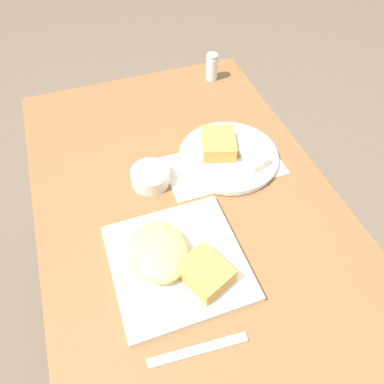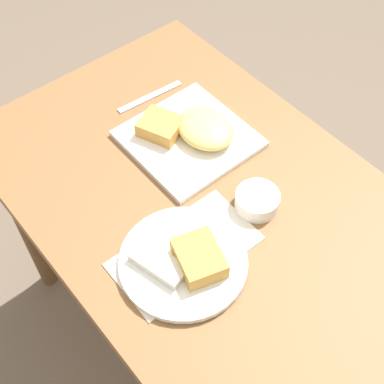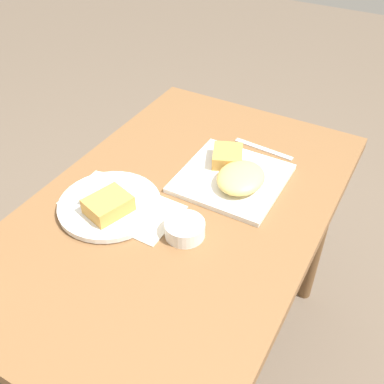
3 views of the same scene
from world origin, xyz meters
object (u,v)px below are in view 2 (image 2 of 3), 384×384
sauce_ramekin (257,200)px  plate_oval_far (185,261)px  plate_square_near (191,133)px  butter_knife (150,97)px

sauce_ramekin → plate_oval_far: bearing=94.0°
plate_square_near → plate_oval_far: bearing=138.2°
plate_square_near → plate_oval_far: (-0.25, 0.22, -0.00)m
plate_square_near → butter_knife: bearing=-3.9°
plate_oval_far → butter_knife: bearing=-28.9°
plate_square_near → plate_oval_far: plate_square_near is taller
plate_square_near → plate_oval_far: 0.34m
plate_square_near → sauce_ramekin: 0.24m
plate_square_near → butter_knife: 0.18m
plate_oval_far → butter_knife: 0.49m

